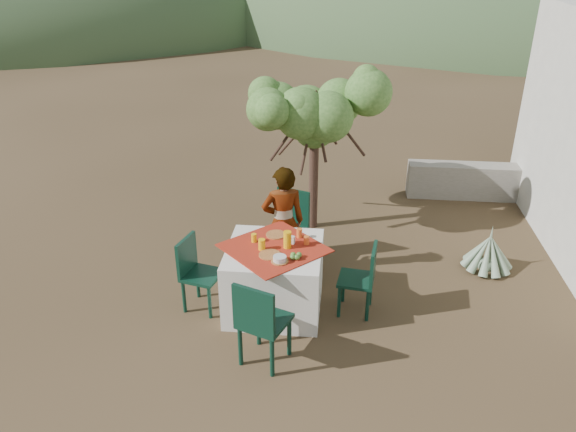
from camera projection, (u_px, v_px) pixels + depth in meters
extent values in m
plane|color=#352818|center=(225.00, 307.00, 6.34)|extent=(160.00, 160.00, 0.00)
cube|color=white|center=(274.00, 278.00, 6.18)|extent=(1.02, 1.02, 0.75)
cube|color=#AB2318|center=(274.00, 248.00, 6.01)|extent=(1.30, 1.30, 0.01)
cylinder|color=black|center=(267.00, 250.00, 7.01)|extent=(0.05, 0.05, 0.47)
cylinder|color=black|center=(292.00, 257.00, 6.87)|extent=(0.05, 0.05, 0.47)
cylinder|color=black|center=(280.00, 238.00, 7.30)|extent=(0.05, 0.05, 0.47)
cylinder|color=black|center=(305.00, 245.00, 7.15)|extent=(0.05, 0.05, 0.47)
cube|color=black|center=(286.00, 231.00, 6.98)|extent=(0.57, 0.57, 0.04)
cube|color=black|center=(293.00, 206.00, 7.03)|extent=(0.43, 0.20, 0.46)
cylinder|color=black|center=(289.00, 335.00, 5.51)|extent=(0.05, 0.05, 0.46)
cylinder|color=black|center=(259.00, 325.00, 5.66)|extent=(0.05, 0.05, 0.46)
cylinder|color=black|center=(272.00, 356.00, 5.23)|extent=(0.05, 0.05, 0.46)
cylinder|color=black|center=(240.00, 345.00, 5.38)|extent=(0.05, 0.05, 0.46)
cube|color=black|center=(265.00, 321.00, 5.34)|extent=(0.56, 0.56, 0.04)
cube|color=black|center=(253.00, 310.00, 5.08)|extent=(0.42, 0.20, 0.45)
cylinder|color=black|center=(210.00, 302.00, 6.06)|extent=(0.04, 0.04, 0.42)
cylinder|color=black|center=(223.00, 287.00, 6.33)|extent=(0.04, 0.04, 0.42)
cylinder|color=black|center=(184.00, 296.00, 6.16)|extent=(0.04, 0.04, 0.42)
cylinder|color=black|center=(198.00, 281.00, 6.43)|extent=(0.04, 0.04, 0.42)
cube|color=black|center=(202.00, 275.00, 6.15)|extent=(0.47, 0.47, 0.04)
cube|color=black|center=(186.00, 255.00, 6.11)|extent=(0.13, 0.39, 0.41)
cylinder|color=black|center=(343.00, 286.00, 6.35)|extent=(0.04, 0.04, 0.41)
cylinder|color=black|center=(339.00, 301.00, 6.08)|extent=(0.04, 0.04, 0.41)
cylinder|color=black|center=(370.00, 289.00, 6.29)|extent=(0.04, 0.04, 0.41)
cylinder|color=black|center=(368.00, 305.00, 6.02)|extent=(0.04, 0.04, 0.41)
cube|color=black|center=(356.00, 279.00, 6.10)|extent=(0.43, 0.43, 0.04)
cube|color=black|center=(373.00, 264.00, 5.97)|extent=(0.08, 0.38, 0.40)
imported|color=#8C6651|center=(283.00, 223.00, 6.66)|extent=(0.60, 0.48, 1.42)
cylinder|color=#422A21|center=(313.00, 178.00, 7.80)|extent=(0.13, 0.13, 1.50)
sphere|color=#366123|center=(315.00, 126.00, 7.47)|extent=(0.64, 0.64, 0.64)
sphere|color=#366123|center=(360.00, 115.00, 7.35)|extent=(0.60, 0.60, 0.60)
sphere|color=#366123|center=(276.00, 114.00, 7.57)|extent=(0.56, 0.56, 0.56)
sphere|color=#366123|center=(325.00, 99.00, 7.90)|extent=(0.58, 0.58, 0.58)
sphere|color=#366123|center=(316.00, 134.00, 6.96)|extent=(0.52, 0.52, 0.52)
sphere|color=gray|center=(486.00, 265.00, 7.07)|extent=(0.21, 0.21, 0.21)
cone|color=gray|center=(489.00, 247.00, 6.95)|extent=(0.11, 0.11, 0.60)
cone|color=gray|center=(500.00, 252.00, 6.96)|extent=(0.37, 0.13, 0.50)
cone|color=gray|center=(496.00, 249.00, 7.04)|extent=(0.33, 0.26, 0.52)
cone|color=gray|center=(490.00, 247.00, 7.09)|extent=(0.21, 0.35, 0.51)
cone|color=gray|center=(483.00, 246.00, 7.10)|extent=(0.19, 0.36, 0.51)
cone|color=gray|center=(478.00, 248.00, 7.06)|extent=(0.32, 0.28, 0.52)
cone|color=gray|center=(477.00, 251.00, 7.00)|extent=(0.37, 0.13, 0.50)
cone|color=gray|center=(480.00, 254.00, 6.92)|extent=(0.33, 0.26, 0.52)
cone|color=gray|center=(487.00, 256.00, 6.87)|extent=(0.21, 0.35, 0.51)
cone|color=gray|center=(494.00, 257.00, 6.86)|extent=(0.19, 0.36, 0.51)
cone|color=gray|center=(499.00, 255.00, 6.90)|extent=(0.32, 0.28, 0.52)
cube|color=gray|center=(491.00, 182.00, 8.91)|extent=(2.60, 0.35, 0.55)
ellipsoid|color=#3A532E|center=(39.00, 8.00, 34.81)|extent=(40.00, 40.00, 16.00)
ellipsoid|color=#3A532E|center=(513.00, 3.00, 37.35)|extent=(48.00, 48.00, 20.00)
cylinder|color=brown|center=(276.00, 235.00, 6.26)|extent=(0.23, 0.23, 0.01)
cylinder|color=brown|center=(270.00, 255.00, 5.86)|extent=(0.23, 0.23, 0.01)
cylinder|color=#FFB510|center=(254.00, 238.00, 6.10)|extent=(0.06, 0.06, 0.10)
cylinder|color=#FFB510|center=(262.00, 244.00, 5.95)|extent=(0.07, 0.07, 0.12)
cylinder|color=#FFB510|center=(287.00, 240.00, 5.97)|extent=(0.09, 0.09, 0.19)
cylinder|color=brown|center=(280.00, 261.00, 5.74)|extent=(0.18, 0.18, 0.01)
cylinder|color=silver|center=(280.00, 258.00, 5.73)|extent=(0.14, 0.14, 0.05)
cylinder|color=orange|center=(307.00, 240.00, 6.06)|extent=(0.06, 0.06, 0.10)
cylinder|color=orange|center=(299.00, 233.00, 6.20)|extent=(0.06, 0.06, 0.10)
cube|color=silver|center=(292.00, 240.00, 6.07)|extent=(0.08, 0.06, 0.09)
sphere|color=#4D7E2E|center=(293.00, 255.00, 5.81)|extent=(0.06, 0.06, 0.06)
sphere|color=#4D7E2E|center=(299.00, 255.00, 5.81)|extent=(0.06, 0.06, 0.06)
sphere|color=#4D7E2E|center=(297.00, 257.00, 5.77)|extent=(0.06, 0.06, 0.06)
sphere|color=#4D7E2E|center=(293.00, 257.00, 5.77)|extent=(0.06, 0.06, 0.06)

